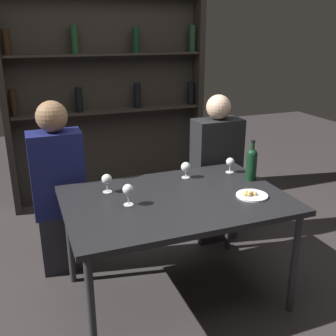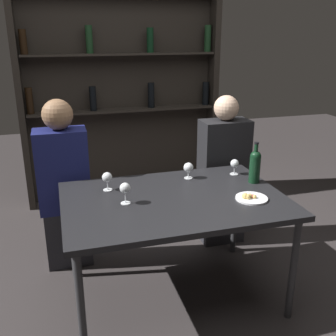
{
  "view_description": "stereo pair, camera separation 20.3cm",
  "coord_description": "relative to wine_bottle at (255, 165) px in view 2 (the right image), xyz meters",
  "views": [
    {
      "loc": [
        -0.86,
        -2.09,
        1.72
      ],
      "look_at": [
        0.0,
        0.14,
        0.88
      ],
      "focal_mm": 42.0,
      "sensor_mm": 36.0,
      "label": 1
    },
    {
      "loc": [
        -0.67,
        -2.16,
        1.72
      ],
      "look_at": [
        0.0,
        0.14,
        0.88
      ],
      "focal_mm": 42.0,
      "sensor_mm": 36.0,
      "label": 2
    }
  ],
  "objects": [
    {
      "name": "ground_plane",
      "position": [
        -0.61,
        -0.1,
        -0.85
      ],
      "size": [
        10.0,
        10.0,
        0.0
      ],
      "primitive_type": "plane",
      "color": "#332D2D"
    },
    {
      "name": "dining_table",
      "position": [
        -0.61,
        -0.1,
        -0.18
      ],
      "size": [
        1.39,
        0.94,
        0.73
      ],
      "color": "black",
      "rests_on": "ground_plane"
    },
    {
      "name": "wine_rack_wall",
      "position": [
        -0.61,
        1.73,
        0.33
      ],
      "size": [
        2.01,
        0.21,
        2.31
      ],
      "color": "#28231E",
      "rests_on": "ground_plane"
    },
    {
      "name": "wine_bottle",
      "position": [
        0.0,
        0.0,
        0.0
      ],
      "size": [
        0.08,
        0.08,
        0.29
      ],
      "color": "black",
      "rests_on": "dining_table"
    },
    {
      "name": "wine_glass_0",
      "position": [
        -0.99,
        0.14,
        -0.04
      ],
      "size": [
        0.07,
        0.07,
        0.12
      ],
      "color": "silver",
      "rests_on": "dining_table"
    },
    {
      "name": "wine_glass_1",
      "position": [
        -0.41,
        0.2,
        -0.05
      ],
      "size": [
        0.07,
        0.07,
        0.12
      ],
      "color": "silver",
      "rests_on": "dining_table"
    },
    {
      "name": "wine_glass_2",
      "position": [
        -0.91,
        -0.1,
        -0.03
      ],
      "size": [
        0.07,
        0.07,
        0.13
      ],
      "color": "silver",
      "rests_on": "dining_table"
    },
    {
      "name": "wine_glass_3",
      "position": [
        -0.06,
        0.18,
        -0.05
      ],
      "size": [
        0.06,
        0.06,
        0.11
      ],
      "color": "silver",
      "rests_on": "dining_table"
    },
    {
      "name": "food_plate_0",
      "position": [
        -0.16,
        -0.26,
        -0.11
      ],
      "size": [
        0.2,
        0.2,
        0.04
      ],
      "color": "white",
      "rests_on": "dining_table"
    },
    {
      "name": "seated_person_left",
      "position": [
        -1.26,
        0.52,
        -0.24
      ],
      "size": [
        0.37,
        0.22,
        1.28
      ],
      "color": "#26262B",
      "rests_on": "ground_plane"
    },
    {
      "name": "seated_person_right",
      "position": [
        0.01,
        0.52,
        -0.26
      ],
      "size": [
        0.39,
        0.22,
        1.25
      ],
      "color": "#26262B",
      "rests_on": "ground_plane"
    }
  ]
}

